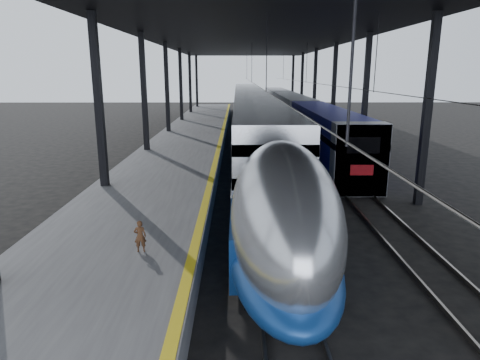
{
  "coord_description": "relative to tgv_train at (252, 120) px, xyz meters",
  "views": [
    {
      "loc": [
        0.65,
        -15.21,
        6.33
      ],
      "look_at": [
        0.77,
        2.01,
        2.0
      ],
      "focal_mm": 32.0,
      "sensor_mm": 36.0,
      "label": 1
    }
  ],
  "objects": [
    {
      "name": "ground",
      "position": [
        -2.0,
        -24.06,
        -2.14
      ],
      "size": [
        160.0,
        160.0,
        0.0
      ],
      "primitive_type": "plane",
      "color": "black",
      "rests_on": "ground"
    },
    {
      "name": "child",
      "position": [
        -4.31,
        -27.05,
        -0.64
      ],
      "size": [
        0.39,
        0.28,
        1.0
      ],
      "primitive_type": "imported",
      "rotation": [
        0.0,
        0.0,
        3.27
      ],
      "color": "#4D2E19",
      "rests_on": "platform"
    },
    {
      "name": "platform",
      "position": [
        -5.5,
        -4.06,
        -1.64
      ],
      "size": [
        6.0,
        80.0,
        1.0
      ],
      "primitive_type": "cube",
      "color": "#4C4C4F",
      "rests_on": "ground"
    },
    {
      "name": "canopy",
      "position": [
        -0.1,
        -4.06,
        6.98
      ],
      "size": [
        18.0,
        75.0,
        9.47
      ],
      "color": "black",
      "rests_on": "ground"
    },
    {
      "name": "yellow_strip",
      "position": [
        -2.7,
        -4.06,
        -1.13
      ],
      "size": [
        0.3,
        80.0,
        0.01
      ],
      "primitive_type": "cube",
      "color": "gold",
      "rests_on": "platform"
    },
    {
      "name": "second_train",
      "position": [
        5.0,
        9.22,
        -0.19
      ],
      "size": [
        2.8,
        56.05,
        3.85
      ],
      "color": "navy",
      "rests_on": "ground"
    },
    {
      "name": "rails",
      "position": [
        2.5,
        -4.06,
        -2.06
      ],
      "size": [
        6.52,
        80.0,
        0.16
      ],
      "color": "slate",
      "rests_on": "ground"
    },
    {
      "name": "tgv_train",
      "position": [
        0.0,
        0.0,
        0.0
      ],
      "size": [
        3.19,
        65.2,
        4.57
      ],
      "color": "silver",
      "rests_on": "ground"
    }
  ]
}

